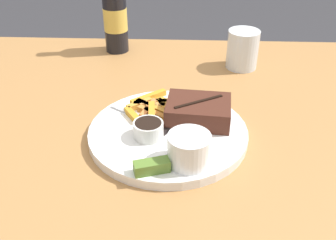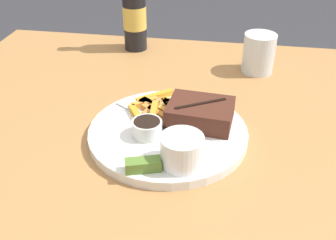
# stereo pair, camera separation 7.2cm
# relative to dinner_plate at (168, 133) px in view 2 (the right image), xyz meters

# --- Properties ---
(dining_table) EXTENTS (1.11, 0.98, 0.75)m
(dining_table) POSITION_rel_dinner_plate_xyz_m (0.00, 0.00, -0.10)
(dining_table) COLOR #A87542
(dining_table) RESTS_ON ground_plane
(dinner_plate) EXTENTS (0.30, 0.30, 0.02)m
(dinner_plate) POSITION_rel_dinner_plate_xyz_m (0.00, 0.00, 0.00)
(dinner_plate) COLOR white
(dinner_plate) RESTS_ON dining_table
(steak_portion) EXTENTS (0.13, 0.10, 0.04)m
(steak_portion) POSITION_rel_dinner_plate_xyz_m (0.06, 0.03, 0.03)
(steak_portion) COLOR #472319
(steak_portion) RESTS_ON dinner_plate
(fries_pile) EXTENTS (0.12, 0.14, 0.02)m
(fries_pile) POSITION_rel_dinner_plate_xyz_m (-0.03, 0.06, 0.02)
(fries_pile) COLOR orange
(fries_pile) RESTS_ON dinner_plate
(coleslaw_cup) EXTENTS (0.07, 0.07, 0.05)m
(coleslaw_cup) POSITION_rel_dinner_plate_xyz_m (0.04, -0.09, 0.04)
(coleslaw_cup) COLOR white
(coleslaw_cup) RESTS_ON dinner_plate
(dipping_sauce_cup) EXTENTS (0.05, 0.05, 0.03)m
(dipping_sauce_cup) POSITION_rel_dinner_plate_xyz_m (-0.03, -0.03, 0.03)
(dipping_sauce_cup) COLOR silver
(dipping_sauce_cup) RESTS_ON dinner_plate
(pickle_spear) EXTENTS (0.06, 0.04, 0.02)m
(pickle_spear) POSITION_rel_dinner_plate_xyz_m (-0.02, -0.12, 0.02)
(pickle_spear) COLOR #567A2D
(pickle_spear) RESTS_ON dinner_plate
(fork_utensil) EXTENTS (0.12, 0.08, 0.00)m
(fork_utensil) POSITION_rel_dinner_plate_xyz_m (-0.06, 0.04, 0.01)
(fork_utensil) COLOR #B7B7BC
(fork_utensil) RESTS_ON dinner_plate
(knife_utensil) EXTENTS (0.11, 0.15, 0.01)m
(knife_utensil) POSITION_rel_dinner_plate_xyz_m (0.02, 0.03, 0.01)
(knife_utensil) COLOR #B7B7BC
(knife_utensil) RESTS_ON dinner_plate
(beer_bottle) EXTENTS (0.06, 0.06, 0.26)m
(beer_bottle) POSITION_rel_dinner_plate_xyz_m (-0.16, 0.40, 0.08)
(beer_bottle) COLOR black
(beer_bottle) RESTS_ON dining_table
(drinking_glass) EXTENTS (0.08, 0.08, 0.09)m
(drinking_glass) POSITION_rel_dinner_plate_xyz_m (0.17, 0.31, 0.04)
(drinking_glass) COLOR silver
(drinking_glass) RESTS_ON dining_table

